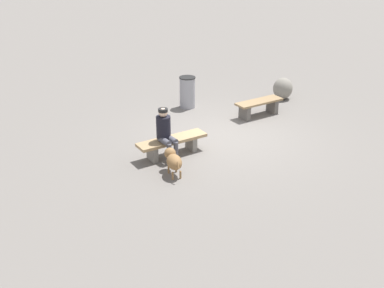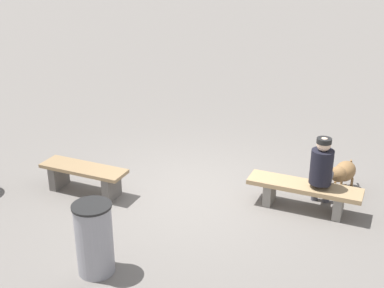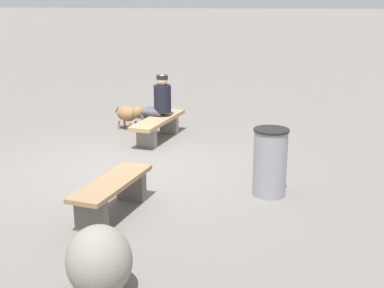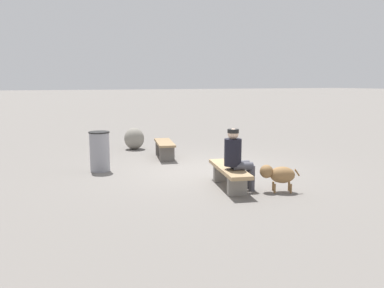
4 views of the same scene
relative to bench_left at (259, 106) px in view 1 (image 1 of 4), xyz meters
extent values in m
cube|color=slate|center=(1.87, 0.30, -0.35)|extent=(210.00, 210.00, 0.06)
cube|color=#605B56|center=(-0.52, 0.12, -0.11)|extent=(0.22, 0.42, 0.42)
cube|color=#605B56|center=(0.52, -0.12, -0.11)|extent=(0.22, 0.42, 0.42)
cube|color=#8C704C|center=(0.00, 0.00, 0.13)|extent=(1.56, 0.77, 0.06)
cube|color=gray|center=(3.09, 0.23, -0.14)|extent=(0.21, 0.39, 0.37)
cube|color=gray|center=(4.15, -0.01, -0.14)|extent=(0.21, 0.39, 0.37)
cube|color=#A3845B|center=(3.62, 0.11, 0.08)|extent=(1.83, 0.82, 0.07)
cylinder|color=black|center=(3.84, 0.06, 0.47)|extent=(0.34, 0.34, 0.54)
sphere|color=beige|center=(3.84, 0.06, 0.83)|extent=(0.22, 0.22, 0.22)
cylinder|color=black|center=(3.84, 0.06, 0.89)|extent=(0.23, 0.23, 0.08)
cylinder|color=#4C4C56|center=(3.97, 0.24, 0.20)|extent=(0.22, 0.40, 0.15)
cylinder|color=#4C4C56|center=(4.00, 0.42, -0.06)|extent=(0.11, 0.11, 0.52)
cylinder|color=#4C4C56|center=(3.78, 0.27, 0.20)|extent=(0.22, 0.40, 0.15)
cylinder|color=#4C4C56|center=(3.82, 0.46, -0.06)|extent=(0.11, 0.11, 0.52)
ellipsoid|color=olive|center=(4.31, 0.93, 0.03)|extent=(0.51, 0.59, 0.33)
sphere|color=olive|center=(4.17, 0.65, 0.09)|extent=(0.27, 0.27, 0.27)
cylinder|color=olive|center=(4.32, 0.75, -0.23)|extent=(0.04, 0.04, 0.18)
cylinder|color=olive|center=(4.16, 0.82, -0.23)|extent=(0.04, 0.04, 0.18)
cylinder|color=olive|center=(4.46, 1.03, -0.23)|extent=(0.04, 0.04, 0.18)
cylinder|color=olive|center=(4.30, 1.11, -0.23)|extent=(0.04, 0.04, 0.18)
cylinder|color=olive|center=(4.44, 1.19, 0.08)|extent=(0.08, 0.12, 0.15)
cylinder|color=gray|center=(0.97, -2.03, 0.15)|extent=(0.47, 0.47, 0.95)
cylinder|color=black|center=(0.97, -2.03, 0.64)|extent=(0.50, 0.50, 0.03)
ellipsoid|color=gray|center=(-1.81, -0.40, 0.03)|extent=(0.88, 0.87, 0.70)
camera|label=1|loc=(10.33, 7.45, 4.57)|focal=42.15mm
camera|label=2|loc=(3.21, -7.11, 3.71)|focal=47.00mm
camera|label=3|loc=(-5.95, -1.84, 2.45)|focal=47.52mm
camera|label=4|loc=(10.58, -3.79, 1.85)|focal=36.97mm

